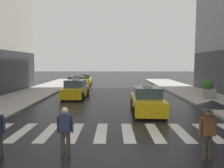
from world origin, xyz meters
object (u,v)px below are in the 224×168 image
Objects in this scene: taxi_lead at (147,101)px; taxi_second at (76,90)px; pedestrian_with_umbrella at (211,114)px; pedestrian_plain_coat at (65,128)px; planter_mid_block at (207,90)px; taxi_third at (77,84)px; taxi_fourth at (84,80)px.

taxi_lead is 1.00× the size of taxi_second.
pedestrian_with_umbrella is 1.18× the size of pedestrian_plain_coat.
taxi_lead reaches higher than pedestrian_plain_coat.
pedestrian_with_umbrella is at bearing -113.09° from planter_mid_block.
taxi_fourth is (0.13, 5.28, 0.00)m from taxi_third.
taxi_fourth is at bearing 88.62° from taxi_third.
taxi_lead and taxi_third have the same top height.
taxi_second is at bearing -86.39° from taxi_fourth.
pedestrian_with_umbrella is (7.30, -18.51, 0.79)m from taxi_third.
pedestrian_with_umbrella is (7.18, -23.79, 0.79)m from taxi_fourth.
taxi_lead is 2.78× the size of pedestrian_plain_coat.
taxi_lead is 13.30m from taxi_third.
taxi_second is 2.79× the size of pedestrian_plain_coat.
taxi_lead is 8.10m from taxi_second.
pedestrian_with_umbrella reaches higher than taxi_third.
taxi_second and taxi_fourth have the same top height.
taxi_lead is at bearing -140.62° from planter_mid_block.
taxi_fourth is 17.16m from planter_mid_block.
planter_mid_block is (12.16, -12.11, 0.15)m from taxi_fourth.
pedestrian_with_umbrella reaches higher than taxi_lead.
taxi_third is (-0.82, 5.78, 0.00)m from taxi_second.
pedestrian_with_umbrella reaches higher than planter_mid_block.
taxi_fourth reaches higher than pedestrian_plain_coat.
taxi_lead is 1.00× the size of taxi_third.
planter_mid_block is (4.98, 11.68, -0.64)m from pedestrian_with_umbrella.
taxi_second is 12.54m from pedestrian_plain_coat.
pedestrian_with_umbrella reaches higher than taxi_fourth.
taxi_fourth is (-0.70, 11.06, 0.00)m from taxi_second.
taxi_lead and taxi_second have the same top height.
pedestrian_plain_coat is at bearing 176.02° from pedestrian_with_umbrella.
pedestrian_with_umbrella reaches higher than pedestrian_plain_coat.
taxi_second is at bearing 133.29° from taxi_lead.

